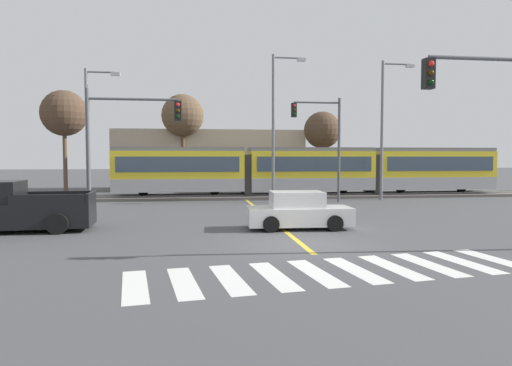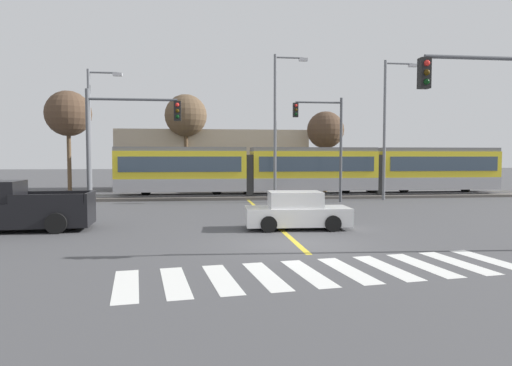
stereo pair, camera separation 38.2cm
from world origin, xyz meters
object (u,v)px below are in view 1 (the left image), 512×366
object	(u,v)px
traffic_light_mid_left	(121,133)
bare_tree_far_west	(64,114)
sedan_crossing	(299,212)
pickup_truck	(17,210)
light_rail_tram	(310,169)
street_lamp_west	(90,127)
street_lamp_centre	(276,119)
traffic_light_near_right	(497,116)
bare_tree_west	(183,116)
bare_tree_east	(322,131)
street_lamp_east	(385,122)
traffic_light_far_right	(324,134)

from	to	relation	value
traffic_light_mid_left	bare_tree_far_west	world-z (taller)	bare_tree_far_west
sedan_crossing	pickup_truck	distance (m)	11.12
light_rail_tram	street_lamp_west	distance (m)	15.36
traffic_light_mid_left	street_lamp_centre	xyz separation A→B (m)	(8.72, 8.66, 1.46)
pickup_truck	traffic_light_near_right	xyz separation A→B (m)	(16.10, -5.91, 3.32)
sedan_crossing	bare_tree_west	world-z (taller)	bare_tree_west
bare_tree_east	bare_tree_far_west	bearing A→B (deg)	176.83
street_lamp_centre	bare_tree_west	size ratio (longest dim) A/B	1.19
bare_tree_east	light_rail_tram	bearing A→B (deg)	-115.95
pickup_truck	traffic_light_near_right	distance (m)	17.47
light_rail_tram	street_lamp_east	bearing A→B (deg)	-33.34
traffic_light_mid_left	bare_tree_west	bearing A→B (deg)	82.02
sedan_crossing	bare_tree_west	bearing A→B (deg)	103.86
street_lamp_west	street_lamp_east	size ratio (longest dim) A/B	0.89
light_rail_tram	street_lamp_east	xyz separation A→B (m)	(4.42, -2.91, 3.26)
traffic_light_mid_left	bare_tree_far_west	xyz separation A→B (m)	(-6.89, 16.81, 2.37)
light_rail_tram	bare_tree_west	bearing A→B (deg)	147.29
pickup_truck	bare_tree_east	bearing A→B (deg)	46.01
sedan_crossing	pickup_truck	size ratio (longest dim) A/B	0.78
street_lamp_centre	bare_tree_east	size ratio (longest dim) A/B	1.44
street_lamp_east	sedan_crossing	bearing A→B (deg)	-126.90
traffic_light_mid_left	pickup_truck	bearing A→B (deg)	-145.09
sedan_crossing	street_lamp_east	distance (m)	15.21
traffic_light_near_right	street_lamp_west	distance (m)	22.74
street_lamp_east	bare_tree_far_west	bearing A→B (deg)	159.64
light_rail_tram	traffic_light_far_right	size ratio (longest dim) A/B	4.17
light_rail_tram	sedan_crossing	xyz separation A→B (m)	(-4.28, -14.50, -1.35)
light_rail_tram	bare_tree_far_west	world-z (taller)	bare_tree_far_west
bare_tree_west	traffic_light_mid_left	bearing A→B (deg)	-97.98
street_lamp_east	bare_tree_east	size ratio (longest dim) A/B	1.40
light_rail_tram	street_lamp_west	size ratio (longest dim) A/B	3.35
sedan_crossing	traffic_light_near_right	xyz separation A→B (m)	(5.01, -5.11, 3.47)
sedan_crossing	bare_tree_west	xyz separation A→B (m)	(-5.06, 20.50, 5.63)
traffic_light_far_right	street_lamp_centre	size ratio (longest dim) A/B	0.69
traffic_light_far_right	bare_tree_west	distance (m)	13.70
light_rail_tram	traffic_light_mid_left	xyz separation A→B (m)	(-11.75, -11.17, 1.94)
bare_tree_far_west	street_lamp_centre	bearing A→B (deg)	-27.58
traffic_light_near_right	street_lamp_east	world-z (taller)	street_lamp_east
street_lamp_east	bare_tree_west	world-z (taller)	street_lamp_east
light_rail_tram	bare_tree_west	distance (m)	11.90
pickup_truck	street_lamp_east	world-z (taller)	street_lamp_east
street_lamp_west	bare_tree_west	xyz separation A→B (m)	(5.47, 9.02, 1.58)
street_lamp_east	bare_tree_west	distance (m)	16.42
street_lamp_centre	light_rail_tram	bearing A→B (deg)	39.66
pickup_truck	street_lamp_east	size ratio (longest dim) A/B	0.58
street_lamp_centre	street_lamp_east	size ratio (longest dim) A/B	1.03
pickup_truck	traffic_light_near_right	world-z (taller)	traffic_light_near_right
light_rail_tram	pickup_truck	distance (m)	20.62
pickup_truck	street_lamp_east	xyz separation A→B (m)	(19.79, 10.79, 4.46)
bare_tree_west	sedan_crossing	bearing A→B (deg)	-76.14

